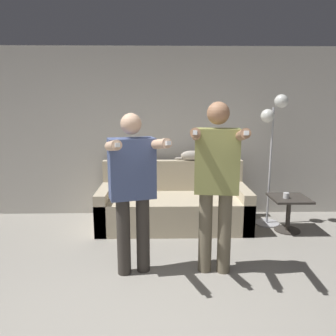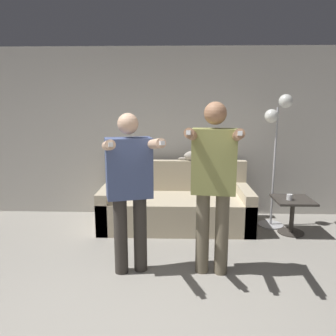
{
  "view_description": "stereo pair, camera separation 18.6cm",
  "coord_description": "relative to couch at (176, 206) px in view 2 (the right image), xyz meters",
  "views": [
    {
      "loc": [
        0.18,
        -2.22,
        1.76
      ],
      "look_at": [
        0.26,
        1.65,
        0.99
      ],
      "focal_mm": 35.0,
      "sensor_mm": 36.0,
      "label": 1
    },
    {
      "loc": [
        0.37,
        -2.22,
        1.76
      ],
      "look_at": [
        0.26,
        1.65,
        0.99
      ],
      "focal_mm": 35.0,
      "sensor_mm": 36.0,
      "label": 2
    }
  ],
  "objects": [
    {
      "name": "ground_plane",
      "position": [
        -0.35,
        -2.35,
        -0.29
      ],
      "size": [
        16.0,
        16.0,
        0.0
      ],
      "primitive_type": "plane",
      "color": "gray"
    },
    {
      "name": "wall_back",
      "position": [
        -0.35,
        0.57,
        1.01
      ],
      "size": [
        10.0,
        0.05,
        2.6
      ],
      "color": "beige",
      "rests_on": "ground_plane"
    },
    {
      "name": "couch",
      "position": [
        0.0,
        0.0,
        0.0
      ],
      "size": [
        2.13,
        0.91,
        0.91
      ],
      "color": "beige",
      "rests_on": "ground_plane"
    },
    {
      "name": "person_left",
      "position": [
        -0.46,
        -1.38,
        0.69
      ],
      "size": [
        0.64,
        0.77,
        1.67
      ],
      "rotation": [
        0.0,
        0.0,
        0.28
      ],
      "color": "#38332D",
      "rests_on": "ground_plane"
    },
    {
      "name": "person_right",
      "position": [
        0.38,
        -1.38,
        0.75
      ],
      "size": [
        0.57,
        0.72,
        1.78
      ],
      "rotation": [
        0.0,
        0.0,
        -0.13
      ],
      "color": "#6B604C",
      "rests_on": "ground_plane"
    },
    {
      "name": "cat",
      "position": [
        0.29,
        0.34,
        0.7
      ],
      "size": [
        0.44,
        0.15,
        0.17
      ],
      "color": "#B7AD9E",
      "rests_on": "couch"
    },
    {
      "name": "floor_lamp",
      "position": [
        1.4,
        0.02,
        1.08
      ],
      "size": [
        0.37,
        0.36,
        1.88
      ],
      "color": "#B2B2B7",
      "rests_on": "ground_plane"
    },
    {
      "name": "side_table",
      "position": [
        1.59,
        -0.25,
        0.07
      ],
      "size": [
        0.5,
        0.5,
        0.49
      ],
      "color": "#38332D",
      "rests_on": "ground_plane"
    },
    {
      "name": "cup",
      "position": [
        1.53,
        -0.3,
        0.24
      ],
      "size": [
        0.08,
        0.08,
        0.08
      ],
      "color": "white",
      "rests_on": "side_table"
    }
  ]
}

